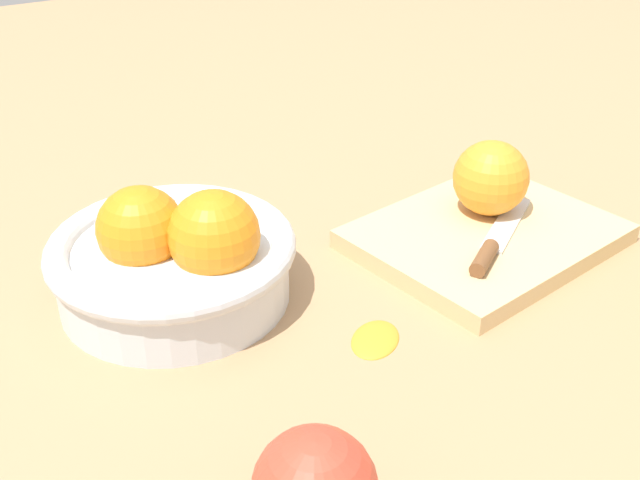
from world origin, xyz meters
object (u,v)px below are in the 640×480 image
bowl (175,257)px  knife (494,243)px  cutting_board (485,236)px  orange_on_board (491,178)px

bowl → knife: bowl is taller
cutting_board → knife: size_ratio=1.65×
bowl → knife: 0.28m
bowl → orange_on_board: bowl is taller
bowl → cutting_board: 0.29m
knife → orange_on_board: bearing=55.3°
bowl → cutting_board: bearing=-11.7°
bowl → cutting_board: (0.28, -0.06, -0.03)m
orange_on_board → knife: bearing=-124.7°
knife → cutting_board: bearing=61.3°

